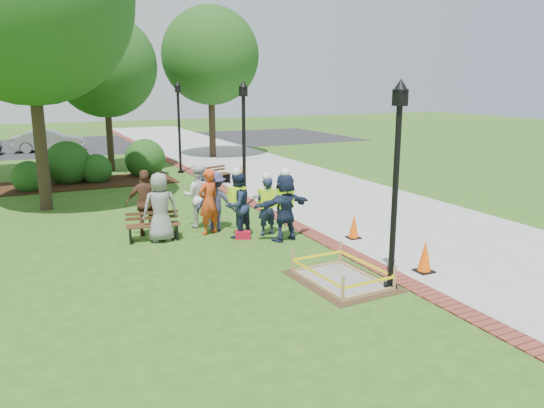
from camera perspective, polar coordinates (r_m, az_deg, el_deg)
name	(u,v)px	position (r m, az deg, el deg)	size (l,w,h in m)	color
ground	(274,255)	(13.23, 0.25, -5.49)	(100.00, 100.00, 0.00)	#285116
sidewalk	(279,177)	(24.09, 0.80, 2.97)	(6.00, 60.00, 0.02)	#9E9E99
brick_edging	(211,182)	(22.88, -6.55, 2.36)	(0.50, 60.00, 0.03)	maroon
mulch_bed	(90,183)	(23.83, -19.01, 2.17)	(7.00, 3.00, 0.05)	#381E0F
parking_lot	(109,144)	(38.94, -17.14, 6.21)	(36.00, 12.00, 0.01)	black
wet_concrete_pad	(341,271)	(11.56, 7.47, -7.15)	(1.83, 2.40, 0.55)	#47331E
bench_near	(153,232)	(14.70, -12.64, -2.92)	(1.46, 0.66, 0.76)	#562E1D
bench_far	(215,179)	(22.31, -6.13, 2.69)	(1.46, 0.89, 0.75)	brown
cone_front	(425,257)	(12.41, 16.11, -5.50)	(0.38, 0.38, 0.76)	black
cone_back	(354,227)	(14.64, 8.80, -2.46)	(0.35, 0.35, 0.69)	black
cone_far	(241,173)	(23.18, -3.37, 3.37)	(0.36, 0.36, 0.70)	black
toolbox	(243,235)	(14.57, -3.13, -3.34)	(0.42, 0.23, 0.21)	#AF0D27
lamp_near	(396,171)	(10.79, 13.22, 3.52)	(0.28, 0.28, 4.26)	black
lamp_mid	(244,135)	(17.71, -3.05, 7.41)	(0.28, 0.28, 4.26)	black
lamp_far	(179,120)	(25.28, -9.99, 8.89)	(0.28, 0.28, 4.26)	black
tree_back	(105,66)	(26.63, -17.54, 13.97)	(4.79, 4.79, 7.34)	#3D2D1E
tree_right	(210,56)	(30.54, -6.64, 15.54)	(5.38, 5.38, 8.32)	#3D2D1E
shrub_a	(30,191)	(23.00, -24.57, 1.28)	(1.30, 1.30, 1.30)	#1B4212
shrub_b	(69,183)	(24.28, -20.98, 2.16)	(1.93, 1.93, 1.93)	#1B4212
shrub_c	(97,182)	(23.98, -18.27, 2.24)	(1.32, 1.32, 1.32)	#1B4212
shrub_d	(146,176)	(25.07, -13.41, 2.98)	(1.83, 1.83, 1.83)	#1B4212
shrub_e	(93,179)	(24.91, -18.67, 2.59)	(0.92, 0.92, 0.92)	#1B4212
casual_person_a	(160,207)	(14.44, -11.94, -0.34)	(0.62, 0.42, 1.87)	gray
casual_person_b	(209,202)	(14.91, -6.84, 0.24)	(0.69, 0.57, 1.86)	#C53E17
casual_person_c	(198,196)	(15.69, -7.92, 0.86)	(0.69, 0.56, 1.87)	white
casual_person_d	(146,203)	(15.00, -13.38, 0.06)	(0.67, 0.51, 1.86)	brown
casual_person_e	(215,201)	(15.27, -6.12, 0.27)	(0.64, 0.54, 1.71)	#38365F
hivis_worker_a	(285,205)	(14.19, 1.40, -0.11)	(0.63, 0.45, 1.98)	#161E3A
hivis_worker_b	(267,204)	(14.72, -0.59, 0.02)	(0.58, 0.44, 1.79)	#191F42
hivis_worker_c	(237,203)	(14.53, -3.77, 0.10)	(0.68, 0.61, 1.94)	#151B38
parked_car_b	(50,152)	(35.78, -22.76, 5.22)	(4.55, 1.98, 1.48)	gray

